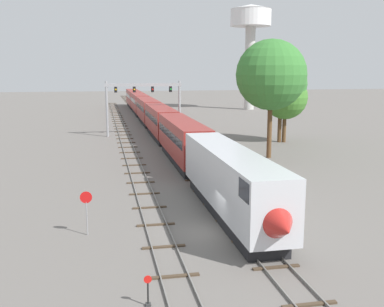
{
  "coord_description": "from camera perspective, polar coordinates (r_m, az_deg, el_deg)",
  "views": [
    {
      "loc": [
        -6.85,
        -27.46,
        10.42
      ],
      "look_at": [
        1.0,
        12.0,
        3.0
      ],
      "focal_mm": 42.65,
      "sensor_mm": 36.0,
      "label": 1
    }
  ],
  "objects": [
    {
      "name": "trackside_tree_left",
      "position": [
        54.6,
        9.87,
        9.64
      ],
      "size": [
        8.25,
        8.25,
        13.94
      ],
      "color": "brown",
      "rests_on": "ground"
    },
    {
      "name": "ground_plane",
      "position": [
        30.16,
        2.62,
        -9.78
      ],
      "size": [
        400.0,
        400.0,
        0.0
      ],
      "primitive_type": "plane",
      "color": "slate"
    },
    {
      "name": "switch_stand",
      "position": [
        21.36,
        -5.52,
        -17.22
      ],
      "size": [
        0.36,
        0.24,
        1.46
      ],
      "color": "black",
      "rests_on": "ground"
    },
    {
      "name": "track_near",
      "position": [
        68.33,
        -8.31,
        1.63
      ],
      "size": [
        2.6,
        160.0,
        0.16
      ],
      "color": "slate",
      "rests_on": "ground"
    },
    {
      "name": "track_main",
      "position": [
        88.51,
        -5.45,
        3.69
      ],
      "size": [
        2.6,
        200.0,
        0.16
      ],
      "color": "slate",
      "rests_on": "ground"
    },
    {
      "name": "stop_sign",
      "position": [
        29.76,
        -13.07,
        -6.52
      ],
      "size": [
        0.76,
        0.08,
        2.88
      ],
      "color": "gray",
      "rests_on": "ground"
    },
    {
      "name": "trackside_tree_mid",
      "position": [
        66.99,
        11.08,
        8.55
      ],
      "size": [
        7.39,
        7.39,
        12.14
      ],
      "color": "brown",
      "rests_on": "ground"
    },
    {
      "name": "water_tower",
      "position": [
        122.6,
        7.34,
        15.56
      ],
      "size": [
        10.62,
        10.62,
        26.83
      ],
      "color": "beige",
      "rests_on": "ground"
    },
    {
      "name": "passenger_train",
      "position": [
        80.5,
        -4.9,
        4.85
      ],
      "size": [
        3.04,
        117.1,
        4.8
      ],
      "color": "silver",
      "rests_on": "ground"
    },
    {
      "name": "signal_gantry",
      "position": [
        72.8,
        -6.08,
        7.15
      ],
      "size": [
        12.1,
        0.49,
        8.65
      ],
      "color": "#999BA0",
      "rests_on": "ground"
    },
    {
      "name": "trackside_tree_right",
      "position": [
        67.16,
        11.59,
        6.9
      ],
      "size": [
        6.36,
        6.36,
        9.71
      ],
      "color": "brown",
      "rests_on": "ground"
    }
  ]
}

